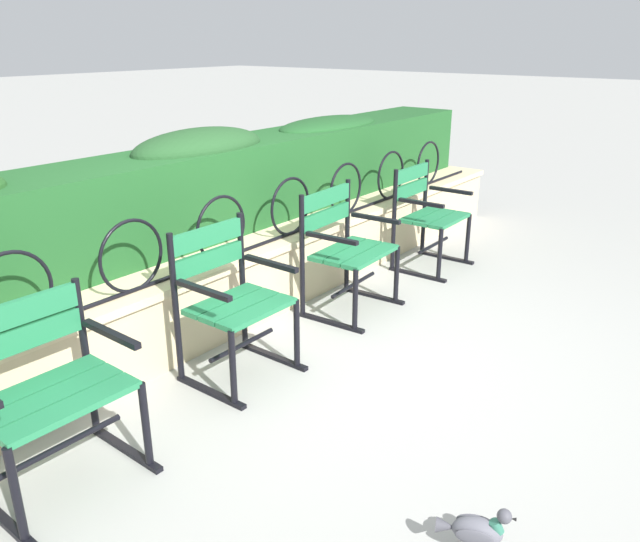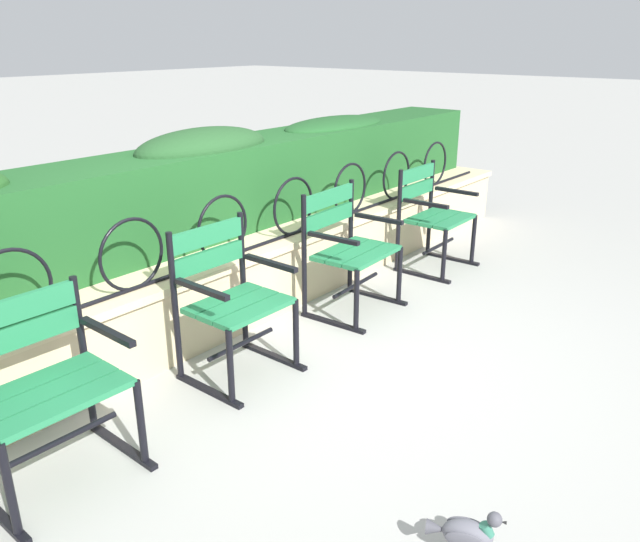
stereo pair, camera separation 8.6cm
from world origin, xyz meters
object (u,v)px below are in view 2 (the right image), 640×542
object	(u,v)px
park_chair_centre_right	(347,247)
park_chair_rightmost	(432,214)
park_chair_centre_left	(230,298)
pigeon_far_side	(466,532)
park_chair_leftmost	(40,384)

from	to	relation	value
park_chair_centre_right	park_chair_rightmost	distance (m)	1.16
park_chair_centre_left	pigeon_far_side	world-z (taller)	park_chair_centre_left
pigeon_far_side	park_chair_leftmost	bearing A→B (deg)	113.11
park_chair_leftmost	park_chair_centre_right	distance (m)	2.32
park_chair_leftmost	pigeon_far_side	xyz separation A→B (m)	(0.71, -1.67, -0.35)
park_chair_leftmost	pigeon_far_side	size ratio (longest dim) A/B	2.94
park_chair_centre_left	park_chair_rightmost	bearing A→B (deg)	0.02
park_chair_centre_left	park_chair_rightmost	size ratio (longest dim) A/B	1.03
park_chair_centre_right	pigeon_far_side	xyz separation A→B (m)	(-1.60, -1.75, -0.36)
park_chair_rightmost	park_chair_centre_left	bearing A→B (deg)	-179.98
park_chair_centre_left	pigeon_far_side	size ratio (longest dim) A/B	3.15
park_chair_rightmost	pigeon_far_side	bearing A→B (deg)	-148.07
park_chair_leftmost	park_chair_centre_left	distance (m)	1.16
park_chair_centre_right	pigeon_far_side	size ratio (longest dim) A/B	3.13
park_chair_leftmost	park_chair_centre_right	xyz separation A→B (m)	(2.32, 0.07, 0.01)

